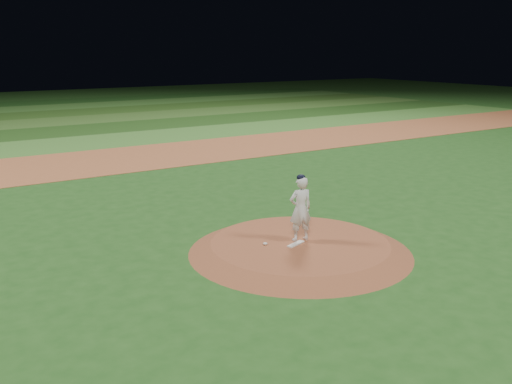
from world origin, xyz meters
TOP-DOWN VIEW (x-y plane):
  - ground at (0.00, 0.00)m, footprint 120.00×120.00m
  - infield_dirt_band at (0.00, 14.00)m, footprint 70.00×6.00m
  - outfield_stripe_0 at (0.00, 19.50)m, footprint 70.00×5.00m
  - outfield_stripe_1 at (0.00, 24.50)m, footprint 70.00×5.00m
  - outfield_stripe_2 at (0.00, 29.50)m, footprint 70.00×5.00m
  - outfield_stripe_3 at (0.00, 34.50)m, footprint 70.00×5.00m
  - outfield_stripe_4 at (0.00, 39.50)m, footprint 70.00×5.00m
  - pitchers_mound at (0.00, 0.00)m, footprint 5.50×5.50m
  - pitching_rubber at (-0.19, -0.08)m, footprint 0.58×0.33m
  - rosin_bag at (-0.83, 0.30)m, footprint 0.11×0.11m
  - pitcher_on_mound at (0.08, 0.11)m, footprint 0.65×0.49m

SIDE VIEW (x-z plane):
  - ground at x=0.00m, z-range 0.00..0.00m
  - outfield_stripe_0 at x=0.00m, z-range 0.00..0.02m
  - outfield_stripe_1 at x=0.00m, z-range 0.00..0.02m
  - outfield_stripe_2 at x=0.00m, z-range 0.00..0.02m
  - outfield_stripe_3 at x=0.00m, z-range 0.00..0.02m
  - outfield_stripe_4 at x=0.00m, z-range 0.00..0.02m
  - infield_dirt_band at x=0.00m, z-range 0.00..0.02m
  - pitchers_mound at x=0.00m, z-range 0.00..0.25m
  - pitching_rubber at x=-0.19m, z-range 0.25..0.28m
  - rosin_bag at x=-0.83m, z-range 0.25..0.31m
  - pitcher_on_mound at x=0.08m, z-range 0.24..1.92m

